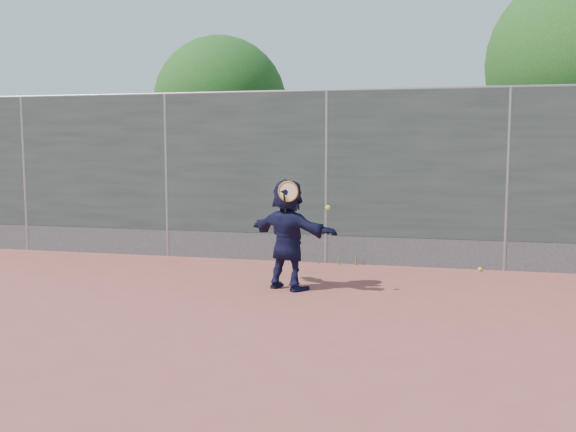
# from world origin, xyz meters

# --- Properties ---
(ground) EXTENTS (80.00, 80.00, 0.00)m
(ground) POSITION_xyz_m (0.00, 0.00, 0.00)
(ground) COLOR #9E4C42
(ground) RESTS_ON ground
(player) EXTENTS (1.54, 1.04, 1.59)m
(player) POSITION_xyz_m (-0.16, 1.33, 0.80)
(player) COLOR black
(player) RESTS_ON ground
(ball_ground) EXTENTS (0.07, 0.07, 0.07)m
(ball_ground) POSITION_xyz_m (2.61, 3.35, 0.03)
(ball_ground) COLOR #BAD52F
(ball_ground) RESTS_ON ground
(fence) EXTENTS (20.00, 0.06, 3.03)m
(fence) POSITION_xyz_m (-0.00, 3.50, 1.58)
(fence) COLOR #38423D
(fence) RESTS_ON ground
(swing_action) EXTENTS (0.75, 0.17, 0.51)m
(swing_action) POSITION_xyz_m (-0.06, 1.13, 1.39)
(swing_action) COLOR #C57012
(swing_action) RESTS_ON ground
(tree_left) EXTENTS (3.15, 3.00, 4.53)m
(tree_left) POSITION_xyz_m (-2.85, 6.55, 2.94)
(tree_left) COLOR #382314
(tree_left) RESTS_ON ground
(weed_clump) EXTENTS (0.68, 0.07, 0.30)m
(weed_clump) POSITION_xyz_m (0.29, 3.38, 0.13)
(weed_clump) COLOR #387226
(weed_clump) RESTS_ON ground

